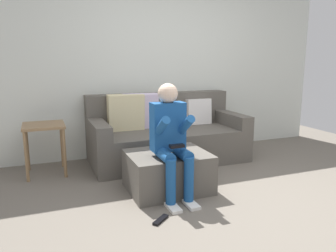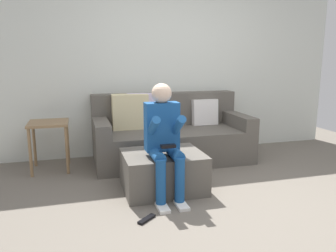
{
  "view_description": "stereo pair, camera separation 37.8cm",
  "coord_description": "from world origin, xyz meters",
  "px_view_note": "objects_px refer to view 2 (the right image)",
  "views": [
    {
      "loc": [
        -1.71,
        -2.46,
        1.35
      ],
      "look_at": [
        -0.33,
        1.07,
        0.58
      ],
      "focal_mm": 35.32,
      "sensor_mm": 36.0,
      "label": 1
    },
    {
      "loc": [
        -1.35,
        -2.58,
        1.35
      ],
      "look_at": [
        -0.33,
        1.07,
        0.58
      ],
      "focal_mm": 35.32,
      "sensor_mm": 36.0,
      "label": 2
    }
  ],
  "objects_px": {
    "couch_sectional": "(169,135)",
    "person_seated": "(164,135)",
    "ottoman": "(163,171)",
    "side_table": "(49,131)",
    "remote_near_ottoman": "(147,219)"
  },
  "relations": [
    {
      "from": "person_seated",
      "to": "couch_sectional",
      "type": "bearing_deg",
      "value": 71.81
    },
    {
      "from": "person_seated",
      "to": "side_table",
      "type": "bearing_deg",
      "value": 134.52
    },
    {
      "from": "remote_near_ottoman",
      "to": "couch_sectional",
      "type": "bearing_deg",
      "value": 28.1
    },
    {
      "from": "person_seated",
      "to": "ottoman",
      "type": "bearing_deg",
      "value": 79.19
    },
    {
      "from": "side_table",
      "to": "person_seated",
      "type": "bearing_deg",
      "value": -45.48
    },
    {
      "from": "couch_sectional",
      "to": "person_seated",
      "type": "xyz_separation_m",
      "value": [
        -0.39,
        -1.2,
        0.29
      ]
    },
    {
      "from": "side_table",
      "to": "couch_sectional",
      "type": "bearing_deg",
      "value": 1.35
    },
    {
      "from": "side_table",
      "to": "remote_near_ottoman",
      "type": "relative_size",
      "value": 3.16
    },
    {
      "from": "ottoman",
      "to": "side_table",
      "type": "distance_m",
      "value": 1.57
    },
    {
      "from": "couch_sectional",
      "to": "side_table",
      "type": "bearing_deg",
      "value": -178.65
    },
    {
      "from": "couch_sectional",
      "to": "ottoman",
      "type": "height_order",
      "value": "couch_sectional"
    },
    {
      "from": "couch_sectional",
      "to": "side_table",
      "type": "relative_size",
      "value": 3.38
    },
    {
      "from": "side_table",
      "to": "ottoman",
      "type": "bearing_deg",
      "value": -40.24
    },
    {
      "from": "ottoman",
      "to": "remote_near_ottoman",
      "type": "height_order",
      "value": "ottoman"
    },
    {
      "from": "ottoman",
      "to": "couch_sectional",
      "type": "bearing_deg",
      "value": 70.66
    }
  ]
}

